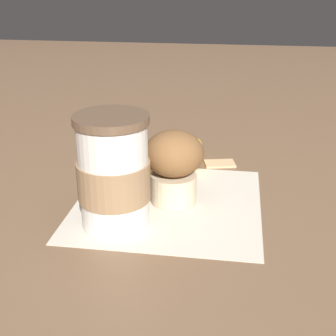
{
  "coord_description": "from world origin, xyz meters",
  "views": [
    {
      "loc": [
        -0.58,
        -0.08,
        0.3
      ],
      "look_at": [
        0.0,
        0.0,
        0.05
      ],
      "focal_mm": 50.0,
      "sensor_mm": 36.0,
      "label": 1
    }
  ],
  "objects_px": {
    "banana": "(183,160)",
    "sugar_packet": "(220,163)",
    "muffin": "(174,163)",
    "coffee_cup": "(114,173)"
  },
  "relations": [
    {
      "from": "sugar_packet",
      "to": "muffin",
      "type": "bearing_deg",
      "value": 158.09
    },
    {
      "from": "coffee_cup",
      "to": "sugar_packet",
      "type": "xyz_separation_m",
      "value": [
        0.22,
        -0.12,
        -0.07
      ]
    },
    {
      "from": "coffee_cup",
      "to": "banana",
      "type": "relative_size",
      "value": 0.87
    },
    {
      "from": "muffin",
      "to": "coffee_cup",
      "type": "bearing_deg",
      "value": 136.97
    },
    {
      "from": "coffee_cup",
      "to": "banana",
      "type": "xyz_separation_m",
      "value": [
        0.18,
        -0.07,
        -0.05
      ]
    },
    {
      "from": "muffin",
      "to": "sugar_packet",
      "type": "xyz_separation_m",
      "value": [
        0.15,
        -0.06,
        -0.06
      ]
    },
    {
      "from": "muffin",
      "to": "banana",
      "type": "bearing_deg",
      "value": 0.1
    },
    {
      "from": "muffin",
      "to": "sugar_packet",
      "type": "relative_size",
      "value": 2.07
    },
    {
      "from": "coffee_cup",
      "to": "muffin",
      "type": "relative_size",
      "value": 1.39
    },
    {
      "from": "banana",
      "to": "sugar_packet",
      "type": "distance_m",
      "value": 0.07
    }
  ]
}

